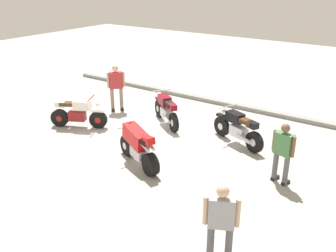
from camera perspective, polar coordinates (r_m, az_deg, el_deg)
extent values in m
plane|color=#9E9E99|center=(11.93, -5.05, -2.07)|extent=(40.00, 40.00, 0.00)
cube|color=gray|center=(15.46, 5.82, 4.03)|extent=(14.00, 0.30, 0.15)
cylinder|color=black|center=(12.87, -10.52, 0.95)|extent=(0.61, 0.42, 0.60)
cylinder|color=black|center=(13.33, -16.07, 1.19)|extent=(0.61, 0.42, 0.60)
cylinder|color=maroon|center=(12.87, -10.52, 0.95)|extent=(0.27, 0.26, 0.21)
cylinder|color=maroon|center=(13.33, -16.07, 1.19)|extent=(0.27, 0.26, 0.21)
cube|color=maroon|center=(13.06, -13.59, 1.49)|extent=(0.63, 0.51, 0.32)
cube|color=white|center=(12.86, -12.91, 3.12)|extent=(0.64, 0.54, 0.30)
cube|color=white|center=(12.75, -10.62, 2.33)|extent=(0.46, 0.35, 0.08)
cube|color=#4C331E|center=(13.01, -14.79, 3.26)|extent=(0.65, 0.51, 0.12)
cube|color=white|center=(13.13, -16.00, 3.21)|extent=(0.39, 0.34, 0.18)
cylinder|color=maroon|center=(13.37, -14.93, 1.62)|extent=(0.54, 0.35, 0.16)
cylinder|color=maroon|center=(12.68, -11.60, 4.14)|extent=(0.36, 0.64, 0.04)
sphere|color=silver|center=(12.67, -10.58, 3.26)|extent=(0.16, 0.16, 0.16)
cylinder|color=black|center=(13.63, -1.33, 2.67)|extent=(0.59, 0.47, 0.64)
cylinder|color=black|center=(12.36, 0.87, 0.53)|extent=(0.59, 0.47, 0.64)
cylinder|color=silver|center=(13.63, -1.33, 2.67)|extent=(0.26, 0.24, 0.22)
cylinder|color=silver|center=(12.36, 0.87, 0.53)|extent=(0.26, 0.24, 0.22)
cube|color=silver|center=(12.91, -0.21, 2.00)|extent=(0.62, 0.55, 0.32)
cube|color=maroon|center=(12.96, -0.52, 3.94)|extent=(0.64, 0.58, 0.30)
cube|color=maroon|center=(13.52, -1.35, 4.07)|extent=(0.45, 0.38, 0.08)
cube|color=black|center=(12.55, 0.19, 3.42)|extent=(0.64, 0.56, 0.12)
cube|color=maroon|center=(12.29, 0.68, 2.90)|extent=(0.39, 0.36, 0.18)
cylinder|color=silver|center=(12.53, -0.30, 1.09)|extent=(0.52, 0.41, 0.16)
cylinder|color=silver|center=(13.18, -1.01, 5.40)|extent=(0.43, 0.59, 0.04)
sphere|color=silver|center=(13.43, -1.32, 4.85)|extent=(0.16, 0.16, 0.16)
cylinder|color=black|center=(12.19, 8.15, -0.02)|extent=(0.64, 0.36, 0.64)
cylinder|color=black|center=(11.24, 12.93, -2.41)|extent=(0.64, 0.36, 0.64)
cylinder|color=silver|center=(12.19, 8.15, -0.02)|extent=(0.26, 0.22, 0.22)
cylinder|color=silver|center=(11.24, 12.93, -2.41)|extent=(0.26, 0.22, 0.22)
cube|color=silver|center=(11.63, 10.64, -0.80)|extent=(0.62, 0.47, 0.32)
cube|color=black|center=(11.62, 10.12, 1.34)|extent=(0.64, 0.51, 0.30)
cube|color=black|center=(12.06, 8.24, 1.51)|extent=(0.47, 0.32, 0.08)
cube|color=#4C2D19|center=(11.31, 11.65, 0.74)|extent=(0.65, 0.47, 0.12)
cube|color=black|center=(11.12, 12.70, 0.15)|extent=(0.38, 0.33, 0.18)
cylinder|color=silver|center=(11.28, 11.36, -1.89)|extent=(0.56, 0.31, 0.16)
cylinder|color=silver|center=(11.76, 9.12, 2.97)|extent=(0.30, 0.66, 0.04)
sphere|color=silver|center=(11.98, 8.37, 2.37)|extent=(0.16, 0.16, 0.16)
cylinder|color=black|center=(10.87, -6.21, -2.94)|extent=(0.61, 0.38, 0.60)
cylinder|color=black|center=(9.80, -2.68, -5.83)|extent=(0.64, 0.44, 0.60)
cylinder|color=silver|center=(10.87, -6.21, -2.94)|extent=(0.26, 0.25, 0.21)
cylinder|color=silver|center=(9.80, -2.68, -5.83)|extent=(0.26, 0.25, 0.21)
cube|color=silver|center=(10.24, -4.43, -3.92)|extent=(0.63, 0.48, 0.32)
cube|color=red|center=(10.19, -4.89, -1.58)|extent=(1.05, 0.72, 0.57)
cone|color=red|center=(10.56, -6.23, 0.14)|extent=(0.46, 0.45, 0.39)
cube|color=black|center=(9.84, -3.82, -2.02)|extent=(0.65, 0.48, 0.12)
cube|color=red|center=(9.57, -2.97, -2.22)|extent=(0.41, 0.34, 0.23)
cylinder|color=silver|center=(9.72, -2.69, -2.97)|extent=(0.40, 0.24, 0.17)
cylinder|color=silver|center=(9.65, -3.51, -3.19)|extent=(0.40, 0.24, 0.17)
cylinder|color=silver|center=(10.44, -5.89, -0.01)|extent=(0.31, 0.66, 0.04)
sphere|color=silver|center=(10.65, -6.41, 0.03)|extent=(0.16, 0.16, 0.16)
cylinder|color=#59595B|center=(9.73, 17.42, -6.50)|extent=(0.16, 0.16, 0.79)
cube|color=black|center=(9.95, 17.38, -8.18)|extent=(0.17, 0.28, 0.08)
cylinder|color=#59595B|center=(9.88, 15.92, -5.87)|extent=(0.16, 0.16, 0.79)
cube|color=black|center=(10.09, 15.91, -7.54)|extent=(0.17, 0.28, 0.08)
cube|color=#4C7F4C|center=(9.51, 17.11, -2.61)|extent=(0.49, 0.33, 0.56)
cylinder|color=brown|center=(9.38, 18.46, -3.04)|extent=(0.11, 0.11, 0.53)
cylinder|color=brown|center=(9.63, 15.82, -2.02)|extent=(0.11, 0.11, 0.53)
sphere|color=brown|center=(9.35, 17.40, -0.30)|extent=(0.21, 0.21, 0.21)
cylinder|color=#59595B|center=(7.10, 6.43, -17.37)|extent=(0.17, 0.17, 0.82)
cylinder|color=#59595B|center=(7.11, 9.16, -17.50)|extent=(0.17, 0.17, 0.82)
cube|color=#99999E|center=(6.68, 8.12, -12.84)|extent=(0.51, 0.40, 0.58)
cylinder|color=#D8AD8C|center=(6.67, 5.71, -12.58)|extent=(0.12, 0.12, 0.55)
cylinder|color=#D8AD8C|center=(6.68, 10.54, -12.83)|extent=(0.12, 0.12, 0.55)
sphere|color=#D8AD8C|center=(6.44, 8.33, -9.71)|extent=(0.22, 0.22, 0.22)
cylinder|color=gray|center=(14.39, -8.43, 3.99)|extent=(0.18, 0.18, 0.87)
cube|color=black|center=(14.46, -8.31, 2.44)|extent=(0.26, 0.25, 0.08)
cylinder|color=gray|center=(14.43, -7.08, 4.11)|extent=(0.18, 0.18, 0.87)
cube|color=black|center=(14.50, -6.97, 2.56)|extent=(0.26, 0.25, 0.08)
cube|color=#B23333|center=(14.19, -7.91, 6.88)|extent=(0.49, 0.51, 0.61)
cylinder|color=#D8AD8C|center=(14.16, -9.08, 6.86)|extent=(0.13, 0.13, 0.58)
cylinder|color=#D8AD8C|center=(14.22, -6.75, 7.05)|extent=(0.13, 0.13, 0.58)
sphere|color=#D8AD8C|center=(14.08, -8.01, 8.66)|extent=(0.23, 0.23, 0.23)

